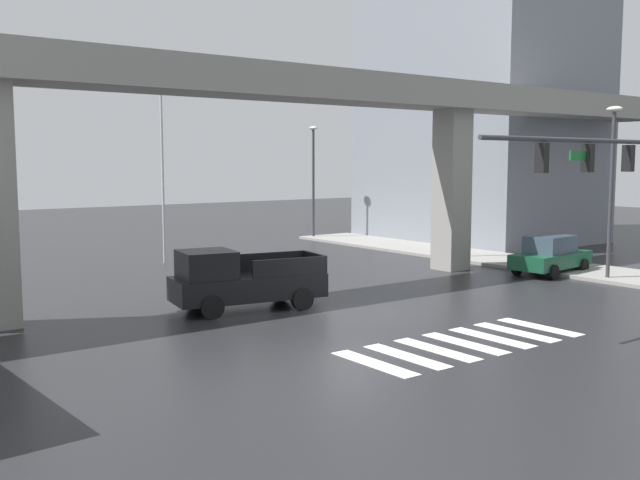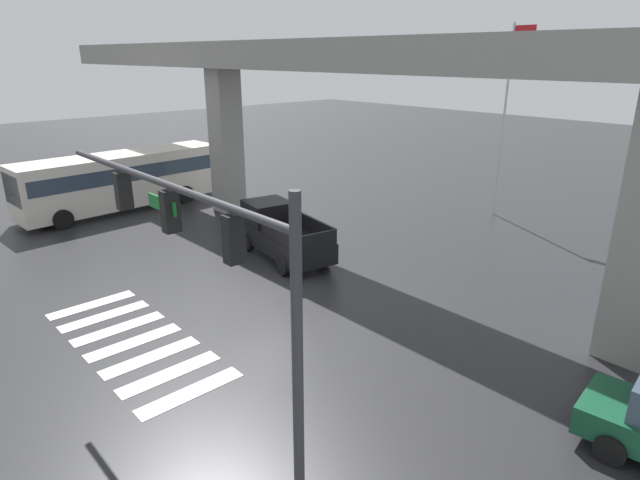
{
  "view_description": "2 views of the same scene",
  "coord_description": "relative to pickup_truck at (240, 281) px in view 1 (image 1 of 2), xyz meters",
  "views": [
    {
      "loc": [
        -14.78,
        -18.14,
        4.98
      ],
      "look_at": [
        0.05,
        1.75,
        2.28
      ],
      "focal_mm": 40.52,
      "sensor_mm": 36.0,
      "label": 1
    },
    {
      "loc": [
        13.73,
        -10.13,
        7.97
      ],
      "look_at": [
        1.16,
        1.34,
        1.98
      ],
      "focal_mm": 29.76,
      "sensor_mm": 36.0,
      "label": 2
    }
  ],
  "objects": [
    {
      "name": "ground_plane",
      "position": [
        2.66,
        -2.62,
        -0.99
      ],
      "size": [
        120.0,
        120.0,
        0.0
      ],
      "primitive_type": "plane",
      "color": "#232326"
    },
    {
      "name": "crosswalk_stripes",
      "position": [
        2.66,
        -7.6,
        -0.98
      ],
      "size": [
        7.15,
        2.8,
        0.01
      ],
      "color": "silver",
      "rests_on": "ground"
    },
    {
      "name": "elevated_overpass",
      "position": [
        2.66,
        2.21,
        6.34
      ],
      "size": [
        51.44,
        2.45,
        8.52
      ],
      "color": "gray",
      "rests_on": "ground"
    },
    {
      "name": "sidewalk_east",
      "position": [
        16.63,
        -0.62,
        -0.91
      ],
      "size": [
        4.0,
        36.0,
        0.15
      ],
      "primitive_type": "cube",
      "color": "gray",
      "rests_on": "ground"
    },
    {
      "name": "pickup_truck",
      "position": [
        0.0,
        0.0,
        0.0
      ],
      "size": [
        5.35,
        2.77,
        2.08
      ],
      "color": "black",
      "rests_on": "ground"
    },
    {
      "name": "sedan_dark_green",
      "position": [
        15.09,
        -1.42,
        -0.14
      ],
      "size": [
        4.47,
        2.33,
        1.72
      ],
      "color": "#14472D",
      "rests_on": "ground"
    },
    {
      "name": "traffic_signal_mast",
      "position": [
        8.28,
        -8.24,
        3.57
      ],
      "size": [
        8.69,
        0.32,
        6.2
      ],
      "color": "#38383D",
      "rests_on": "ground"
    },
    {
      "name": "street_lamp_near_corner",
      "position": [
        15.43,
        -3.99,
        3.57
      ],
      "size": [
        0.44,
        0.7,
        7.24
      ],
      "color": "#38383D",
      "rests_on": "ground"
    },
    {
      "name": "street_lamp_mid_block",
      "position": [
        15.43,
        4.41,
        3.57
      ],
      "size": [
        0.44,
        0.7,
        7.24
      ],
      "color": "#38383D",
      "rests_on": "ground"
    },
    {
      "name": "street_lamp_far_north",
      "position": [
        15.43,
        16.92,
        3.57
      ],
      "size": [
        0.44,
        0.7,
        7.24
      ],
      "color": "#38383D",
      "rests_on": "ground"
    },
    {
      "name": "flagpole",
      "position": [
        2.87,
        12.02,
        4.48
      ],
      "size": [
        1.16,
        0.12,
        9.38
      ],
      "color": "silver",
      "rests_on": "ground"
    }
  ]
}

